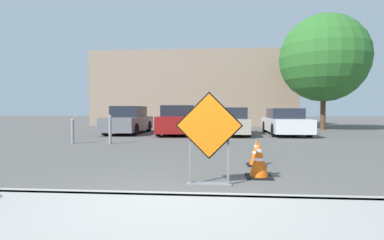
% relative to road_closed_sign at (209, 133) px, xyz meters
% --- Properties ---
extents(ground_plane, '(96.00, 96.00, 0.00)m').
position_rel_road_closed_sign_xyz_m(ground_plane, '(-0.53, 8.95, -0.88)').
color(ground_plane, '#565451').
extents(curb_lip, '(28.83, 0.20, 0.14)m').
position_rel_road_closed_sign_xyz_m(curb_lip, '(-0.53, -1.05, -0.81)').
color(curb_lip, '#999993').
rests_on(curb_lip, ground_plane).
extents(road_closed_sign, '(1.14, 0.20, 1.59)m').
position_rel_road_closed_sign_xyz_m(road_closed_sign, '(0.00, 0.00, 0.00)').
color(road_closed_sign, black).
rests_on(road_closed_sign, ground_plane).
extents(traffic_cone_nearest, '(0.48, 0.48, 0.69)m').
position_rel_road_closed_sign_xyz_m(traffic_cone_nearest, '(0.93, 0.66, -0.55)').
color(traffic_cone_nearest, black).
rests_on(traffic_cone_nearest, ground_plane).
extents(traffic_cone_second, '(0.42, 0.42, 0.61)m').
position_rel_road_closed_sign_xyz_m(traffic_cone_second, '(1.04, 1.88, -0.59)').
color(traffic_cone_second, black).
rests_on(traffic_cone_second, ground_plane).
extents(parked_car_nearest, '(1.85, 4.33, 1.48)m').
position_rel_road_closed_sign_xyz_m(parked_car_nearest, '(-4.63, 10.91, -0.21)').
color(parked_car_nearest, slate).
rests_on(parked_car_nearest, ground_plane).
extents(parked_car_second, '(2.10, 4.35, 1.51)m').
position_rel_road_closed_sign_xyz_m(parked_car_second, '(-1.86, 10.50, -0.18)').
color(parked_car_second, maroon).
rests_on(parked_car_second, ground_plane).
extents(parked_car_third, '(2.10, 4.50, 1.40)m').
position_rel_road_closed_sign_xyz_m(parked_car_third, '(0.92, 10.62, -0.24)').
color(parked_car_third, '#A39984').
rests_on(parked_car_third, ground_plane).
extents(parked_car_fourth, '(1.88, 4.69, 1.36)m').
position_rel_road_closed_sign_xyz_m(parked_car_fourth, '(3.70, 10.81, -0.25)').
color(parked_car_fourth, silver).
rests_on(parked_car_fourth, ground_plane).
extents(bollard_nearest, '(0.12, 0.12, 1.10)m').
position_rel_road_closed_sign_xyz_m(bollard_nearest, '(-3.85, 5.87, -0.31)').
color(bollard_nearest, gray).
rests_on(bollard_nearest, ground_plane).
extents(bollard_second, '(0.12, 0.12, 0.94)m').
position_rel_road_closed_sign_xyz_m(bollard_second, '(-5.31, 5.87, -0.39)').
color(bollard_second, gray).
rests_on(bollard_second, ground_plane).
extents(building_facade_backdrop, '(16.57, 5.00, 6.04)m').
position_rel_road_closed_sign_xyz_m(building_facade_backdrop, '(-1.79, 20.82, 2.13)').
color(building_facade_backdrop, gray).
rests_on(building_facade_backdrop, ground_plane).
extents(street_tree_behind_lot, '(5.59, 5.59, 7.40)m').
position_rel_road_closed_sign_xyz_m(street_tree_behind_lot, '(7.04, 14.94, 3.72)').
color(street_tree_behind_lot, '#513823').
rests_on(street_tree_behind_lot, ground_plane).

